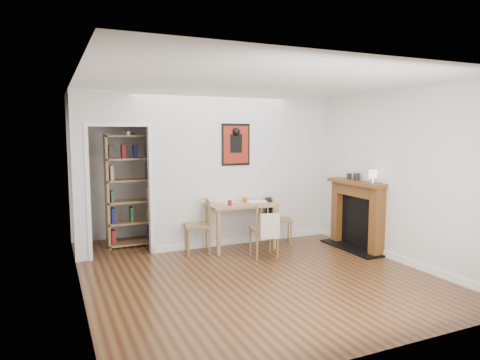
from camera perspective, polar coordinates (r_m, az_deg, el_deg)
name	(u,v)px	position (r m, az deg, el deg)	size (l,w,h in m)	color
ground	(248,269)	(6.30, 1.01, -11.77)	(5.20, 5.20, 0.00)	brown
room_shell	(219,171)	(7.29, -2.76, 1.15)	(5.20, 5.20, 5.20)	silver
dining_table	(240,208)	(7.25, -0.04, -3.80)	(1.13, 0.72, 0.77)	#A06F4B
chair_left	(198,226)	(7.03, -5.69, -6.13)	(0.52, 0.52, 0.88)	olive
chair_right	(280,220)	(7.59, 5.31, -5.29)	(0.58, 0.54, 0.83)	olive
chair_front	(264,229)	(6.77, 3.24, -6.58)	(0.49, 0.54, 0.88)	olive
bookshelf	(130,191)	(7.60, -14.42, -1.41)	(0.82, 0.33, 1.94)	#A06F4B
fireplace	(357,212)	(7.49, 15.34, -4.20)	(0.45, 1.25, 1.16)	brown
red_glass	(230,203)	(7.01, -1.36, -3.04)	(0.07, 0.07, 0.09)	maroon
orange_fruit	(246,199)	(7.40, 0.76, -2.53)	(0.08, 0.08, 0.08)	#DA510B
placemat	(228,203)	(7.27, -1.60, -3.02)	(0.38, 0.28, 0.00)	#F0E3C6
notebook	(256,201)	(7.36, 2.20, -2.86)	(0.31, 0.22, 0.02)	white
mantel_lamp	(373,175)	(7.06, 17.31, 0.65)	(0.14, 0.14, 0.21)	silver
ceramic_jar_a	(357,177)	(7.46, 15.29, 0.44)	(0.10, 0.10, 0.12)	black
ceramic_jar_b	(349,176)	(7.60, 14.35, 0.51)	(0.08, 0.08, 0.10)	black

